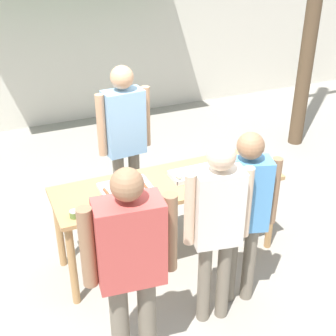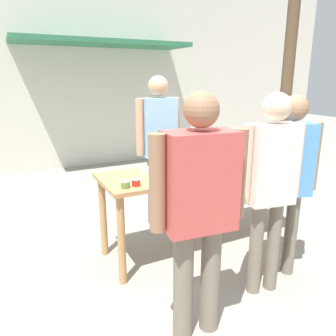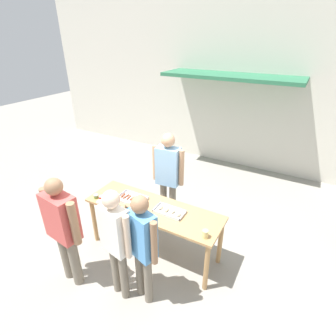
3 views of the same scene
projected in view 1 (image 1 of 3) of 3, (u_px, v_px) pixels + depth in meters
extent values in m
plane|color=gray|center=(168.00, 255.00, 4.86)|extent=(24.00, 24.00, 0.00)
cube|color=tan|center=(168.00, 184.00, 4.45)|extent=(2.18, 0.70, 0.04)
cylinder|color=tan|center=(73.00, 266.00, 4.07)|extent=(0.07, 0.07, 0.84)
cylinder|color=tan|center=(271.00, 214.00, 4.78)|extent=(0.07, 0.07, 0.84)
cylinder|color=tan|center=(59.00, 230.00, 4.53)|extent=(0.07, 0.07, 0.84)
cylinder|color=tan|center=(242.00, 187.00, 5.24)|extent=(0.07, 0.07, 0.84)
cube|color=silver|center=(126.00, 190.00, 4.30)|extent=(0.46, 0.32, 0.01)
cube|color=silver|center=(131.00, 196.00, 4.17)|extent=(0.46, 0.01, 0.03)
cube|color=silver|center=(120.00, 180.00, 4.42)|extent=(0.46, 0.01, 0.03)
cube|color=silver|center=(101.00, 193.00, 4.21)|extent=(0.01, 0.32, 0.03)
cube|color=silver|center=(149.00, 183.00, 4.37)|extent=(0.01, 0.32, 0.03)
cylinder|color=#A34C2D|center=(106.00, 192.00, 4.24)|extent=(0.04, 0.11, 0.03)
cylinder|color=#A34C2D|center=(113.00, 191.00, 4.26)|extent=(0.04, 0.15, 0.02)
cylinder|color=#A34C2D|center=(119.00, 190.00, 4.27)|extent=(0.03, 0.11, 0.02)
cylinder|color=#A34C2D|center=(125.00, 188.00, 4.30)|extent=(0.03, 0.11, 0.03)
cylinder|color=#A34C2D|center=(132.00, 187.00, 4.31)|extent=(0.04, 0.14, 0.03)
cylinder|color=#A34C2D|center=(138.00, 185.00, 4.34)|extent=(0.04, 0.12, 0.03)
cylinder|color=#A34C2D|center=(144.00, 184.00, 4.35)|extent=(0.03, 0.14, 0.03)
cube|color=silver|center=(194.00, 175.00, 4.54)|extent=(0.46, 0.25, 0.01)
cube|color=silver|center=(199.00, 179.00, 4.44)|extent=(0.46, 0.01, 0.03)
cube|color=silver|center=(189.00, 168.00, 4.63)|extent=(0.46, 0.01, 0.03)
cube|color=silver|center=(172.00, 178.00, 4.45)|extent=(0.01, 0.25, 0.03)
cube|color=silver|center=(215.00, 169.00, 4.61)|extent=(0.01, 0.25, 0.03)
ellipsoid|color=beige|center=(178.00, 176.00, 4.48)|extent=(0.07, 0.12, 0.04)
ellipsoid|color=beige|center=(189.00, 173.00, 4.52)|extent=(0.08, 0.13, 0.05)
ellipsoid|color=beige|center=(198.00, 172.00, 4.56)|extent=(0.05, 0.09, 0.04)
ellipsoid|color=beige|center=(209.00, 170.00, 4.58)|extent=(0.07, 0.11, 0.05)
cylinder|color=#567A38|center=(74.00, 214.00, 3.91)|extent=(0.08, 0.08, 0.06)
cylinder|color=#B2B2B7|center=(74.00, 211.00, 3.89)|extent=(0.07, 0.07, 0.01)
cylinder|color=#B22319|center=(86.00, 211.00, 3.95)|extent=(0.08, 0.08, 0.06)
cylinder|color=#B2B2B7|center=(85.00, 208.00, 3.94)|extent=(0.07, 0.07, 0.01)
cylinder|color=#DBC67A|center=(267.00, 168.00, 4.55)|extent=(0.09, 0.09, 0.11)
cylinder|color=#756B5B|center=(120.00, 189.00, 5.17)|extent=(0.12, 0.12, 0.87)
cylinder|color=#756B5B|center=(135.00, 185.00, 5.25)|extent=(0.12, 0.12, 0.87)
cube|color=#84B2DB|center=(124.00, 122.00, 4.84)|extent=(0.43, 0.26, 0.69)
sphere|color=tan|center=(122.00, 77.00, 4.60)|extent=(0.24, 0.24, 0.24)
cylinder|color=tan|center=(101.00, 125.00, 4.72)|extent=(0.09, 0.09, 0.66)
cylinder|color=tan|center=(146.00, 117.00, 4.93)|extent=(0.09, 0.09, 0.66)
cylinder|color=#756B5B|center=(147.00, 317.00, 3.56)|extent=(0.14, 0.14, 0.83)
cylinder|color=#756B5B|center=(120.00, 323.00, 3.51)|extent=(0.14, 0.14, 0.83)
cube|color=#C64C47|center=(130.00, 242.00, 3.18)|extent=(0.49, 0.31, 0.65)
sphere|color=#936B4C|center=(127.00, 185.00, 2.96)|extent=(0.22, 0.22, 0.22)
cylinder|color=#936B4C|center=(170.00, 233.00, 3.25)|extent=(0.11, 0.11, 0.62)
cylinder|color=#936B4C|center=(87.00, 248.00, 3.10)|extent=(0.11, 0.11, 0.62)
cylinder|color=#756B5B|center=(249.00, 263.00, 4.14)|extent=(0.11, 0.11, 0.80)
cylinder|color=#756B5B|center=(230.00, 264.00, 4.13)|extent=(0.11, 0.11, 0.80)
cube|color=#5193D1|center=(246.00, 195.00, 3.79)|extent=(0.42, 0.31, 0.63)
sphere|color=#936B4C|center=(251.00, 146.00, 3.58)|extent=(0.22, 0.22, 0.22)
cylinder|color=#936B4C|center=(274.00, 191.00, 3.81)|extent=(0.08, 0.08, 0.60)
cylinder|color=#936B4C|center=(218.00, 195.00, 3.76)|extent=(0.08, 0.08, 0.60)
cylinder|color=#756B5B|center=(223.00, 279.00, 3.95)|extent=(0.11, 0.11, 0.81)
cylinder|color=#756B5B|center=(204.00, 282.00, 3.91)|extent=(0.11, 0.11, 0.81)
cube|color=silver|center=(218.00, 208.00, 3.58)|extent=(0.40, 0.27, 0.64)
sphere|color=beige|center=(221.00, 156.00, 3.37)|extent=(0.22, 0.22, 0.22)
cylinder|color=beige|center=(246.00, 203.00, 3.62)|extent=(0.08, 0.08, 0.61)
cylinder|color=beige|center=(190.00, 210.00, 3.53)|extent=(0.08, 0.08, 0.61)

